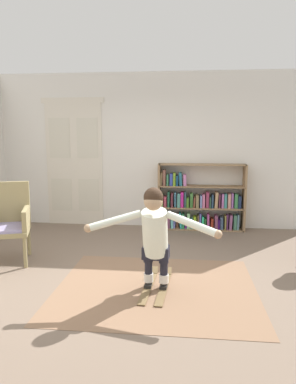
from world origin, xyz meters
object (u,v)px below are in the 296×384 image
skis_pair (157,285)px  wicker_chair (7,220)px  bookshelf (198,203)px  person_skier (155,231)px

skis_pair → wicker_chair: bearing=162.9°
bookshelf → wicker_chair: bearing=-144.0°
bookshelf → skis_pair: size_ratio=1.64×
wicker_chair → skis_pair: (2.15, -0.66, -0.56)m
wicker_chair → person_skier: bearing=-20.9°
bookshelf → wicker_chair: bookshelf is taller
bookshelf → wicker_chair: 3.35m
bookshelf → wicker_chair: (-2.71, -1.97, 0.08)m
wicker_chair → skis_pair: wicker_chair is taller
skis_pair → bookshelf: bearing=78.0°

